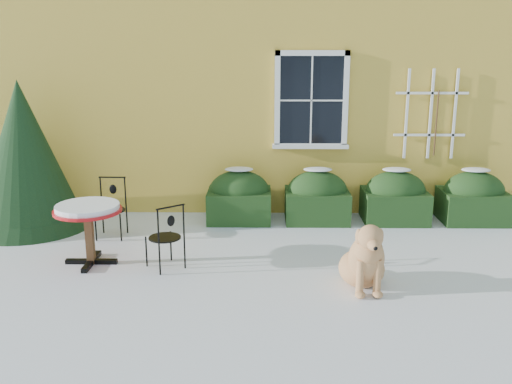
{
  "coord_description": "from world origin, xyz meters",
  "views": [
    {
      "loc": [
        0.1,
        -6.64,
        2.9
      ],
      "look_at": [
        0.0,
        1.0,
        0.9
      ],
      "focal_mm": 40.0,
      "sensor_mm": 36.0,
      "label": 1
    }
  ],
  "objects_px": {
    "evergreen_shrub": "(26,169)",
    "patio_chair_far": "(111,208)",
    "bistro_table": "(88,215)",
    "dog": "(365,261)",
    "patio_chair_near": "(166,236)"
  },
  "relations": [
    {
      "from": "bistro_table",
      "to": "patio_chair_far",
      "type": "height_order",
      "value": "patio_chair_far"
    },
    {
      "from": "dog",
      "to": "evergreen_shrub",
      "type": "bearing_deg",
      "value": 150.49
    },
    {
      "from": "evergreen_shrub",
      "to": "dog",
      "type": "height_order",
      "value": "evergreen_shrub"
    },
    {
      "from": "patio_chair_near",
      "to": "dog",
      "type": "relative_size",
      "value": 0.89
    },
    {
      "from": "dog",
      "to": "patio_chair_far",
      "type": "bearing_deg",
      "value": 147.73
    },
    {
      "from": "evergreen_shrub",
      "to": "patio_chair_near",
      "type": "relative_size",
      "value": 2.65
    },
    {
      "from": "patio_chair_near",
      "to": "patio_chair_far",
      "type": "distance_m",
      "value": 1.67
    },
    {
      "from": "evergreen_shrub",
      "to": "patio_chair_far",
      "type": "height_order",
      "value": "evergreen_shrub"
    },
    {
      "from": "patio_chair_near",
      "to": "dog",
      "type": "bearing_deg",
      "value": 127.87
    },
    {
      "from": "patio_chair_far",
      "to": "patio_chair_near",
      "type": "bearing_deg",
      "value": -49.83
    },
    {
      "from": "patio_chair_near",
      "to": "patio_chair_far",
      "type": "height_order",
      "value": "patio_chair_far"
    },
    {
      "from": "bistro_table",
      "to": "patio_chair_far",
      "type": "relative_size",
      "value": 0.98
    },
    {
      "from": "bistro_table",
      "to": "dog",
      "type": "distance_m",
      "value": 3.66
    },
    {
      "from": "evergreen_shrub",
      "to": "patio_chair_far",
      "type": "relative_size",
      "value": 2.59
    },
    {
      "from": "bistro_table",
      "to": "patio_chair_near",
      "type": "relative_size",
      "value": 1.01
    }
  ]
}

